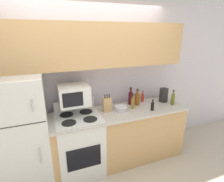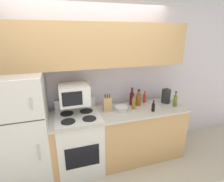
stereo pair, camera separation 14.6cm
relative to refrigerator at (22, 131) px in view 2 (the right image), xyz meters
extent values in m
plane|color=beige|center=(1.08, -0.34, -0.79)|extent=(12.00, 12.00, 0.00)
cube|color=silver|center=(1.08, 0.37, 0.48)|extent=(8.00, 0.05, 2.55)
cube|color=tan|center=(1.44, -0.03, -0.35)|extent=(2.16, 0.60, 0.88)
cube|color=#BCB7AD|center=(1.44, -0.05, 0.10)|extent=(2.16, 0.64, 0.03)
cube|color=silver|center=(0.00, 0.00, 0.00)|extent=(0.71, 0.67, 1.59)
cube|color=#383838|center=(0.00, -0.33, 0.29)|extent=(0.69, 0.01, 0.01)
cylinder|color=#B7B7BC|center=(0.23, -0.35, 0.51)|extent=(0.02, 0.02, 0.14)
cylinder|color=#B7B7BC|center=(0.23, -0.35, -0.16)|extent=(0.02, 0.02, 0.22)
cube|color=tan|center=(1.08, 0.17, 1.11)|extent=(2.87, 0.35, 0.63)
cube|color=silver|center=(0.77, -0.05, -0.33)|extent=(0.65, 0.60, 0.92)
cube|color=black|center=(0.77, -0.35, -0.35)|extent=(0.47, 0.01, 0.33)
cube|color=#2D2D2D|center=(0.77, -0.05, 0.12)|extent=(0.63, 0.58, 0.01)
cube|color=silver|center=(0.77, 0.24, 0.21)|extent=(0.63, 0.06, 0.16)
cylinder|color=black|center=(0.62, -0.18, 0.13)|extent=(0.20, 0.20, 0.01)
cylinder|color=black|center=(0.92, -0.18, 0.13)|extent=(0.20, 0.20, 0.01)
cylinder|color=black|center=(0.62, 0.08, 0.13)|extent=(0.20, 0.20, 0.01)
cylinder|color=black|center=(0.92, 0.08, 0.13)|extent=(0.20, 0.20, 0.01)
cube|color=silver|center=(0.75, 0.06, 0.44)|extent=(0.42, 0.38, 0.28)
cube|color=black|center=(0.71, -0.13, 0.44)|extent=(0.27, 0.01, 0.20)
cube|color=tan|center=(1.23, 0.01, 0.23)|extent=(0.13, 0.08, 0.22)
cylinder|color=black|center=(1.20, 0.00, 0.37)|extent=(0.01, 0.01, 0.06)
cylinder|color=black|center=(1.23, 0.00, 0.37)|extent=(0.01, 0.01, 0.06)
cylinder|color=black|center=(1.27, 0.00, 0.37)|extent=(0.01, 0.01, 0.06)
cylinder|color=silver|center=(1.45, -0.04, 0.15)|extent=(0.19, 0.19, 0.07)
torus|color=silver|center=(1.45, -0.04, 0.19)|extent=(0.21, 0.21, 0.01)
cylinder|color=brown|center=(1.79, 0.07, 0.22)|extent=(0.08, 0.08, 0.20)
cylinder|color=brown|center=(1.79, 0.07, 0.35)|extent=(0.04, 0.04, 0.06)
cylinder|color=black|center=(1.79, 0.07, 0.39)|extent=(0.04, 0.04, 0.02)
cylinder|color=black|center=(1.91, -0.21, 0.18)|extent=(0.05, 0.05, 0.13)
cylinder|color=black|center=(1.91, -0.21, 0.26)|extent=(0.02, 0.02, 0.04)
cylinder|color=black|center=(1.91, -0.21, 0.29)|extent=(0.03, 0.03, 0.01)
cylinder|color=#470F19|center=(1.70, 0.13, 0.22)|extent=(0.08, 0.08, 0.21)
cylinder|color=#470F19|center=(1.70, 0.13, 0.36)|extent=(0.03, 0.03, 0.07)
cylinder|color=black|center=(1.70, 0.13, 0.41)|extent=(0.04, 0.04, 0.02)
cylinder|color=#5B6619|center=(2.36, -0.14, 0.21)|extent=(0.06, 0.06, 0.18)
cylinder|color=#5B6619|center=(2.36, -0.14, 0.33)|extent=(0.03, 0.03, 0.06)
cylinder|color=black|center=(2.36, -0.14, 0.37)|extent=(0.03, 0.03, 0.02)
cylinder|color=olive|center=(1.65, -0.04, 0.20)|extent=(0.06, 0.06, 0.17)
cylinder|color=olive|center=(1.65, -0.04, 0.31)|extent=(0.03, 0.03, 0.05)
cylinder|color=black|center=(1.65, -0.04, 0.35)|extent=(0.03, 0.03, 0.02)
cylinder|color=red|center=(1.96, 0.17, 0.19)|extent=(0.05, 0.05, 0.14)
cylinder|color=red|center=(1.96, 0.17, 0.28)|extent=(0.02, 0.02, 0.04)
cylinder|color=black|center=(1.96, 0.17, 0.31)|extent=(0.02, 0.02, 0.02)
cylinder|color=black|center=(2.31, 0.05, 0.24)|extent=(0.15, 0.15, 0.24)
sphere|color=black|center=(2.31, 0.05, 0.37)|extent=(0.02, 0.02, 0.02)
camera|label=1|loc=(0.42, -2.34, 1.28)|focal=28.00mm
camera|label=2|loc=(0.56, -2.39, 1.28)|focal=28.00mm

